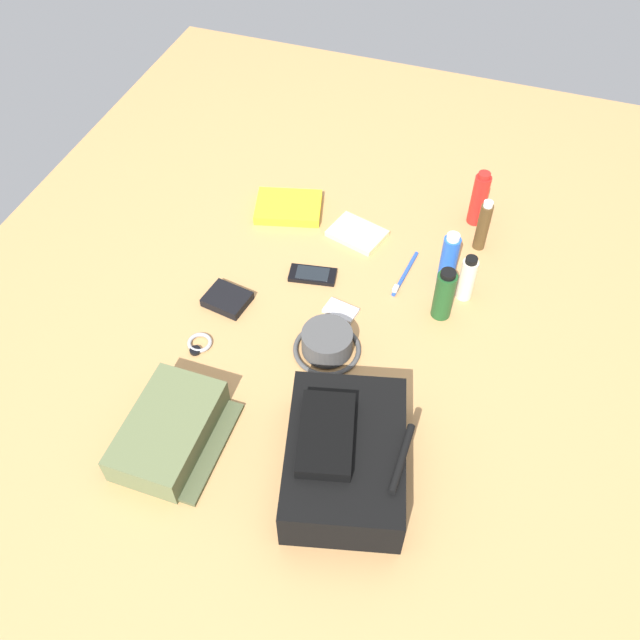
% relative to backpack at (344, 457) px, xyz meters
% --- Properties ---
extents(ground_plane, '(2.64, 2.02, 0.02)m').
position_rel_backpack_xyz_m(ground_plane, '(-0.36, -0.18, -0.07)').
color(ground_plane, '#B2814D').
rests_on(ground_plane, ground).
extents(backpack, '(0.40, 0.32, 0.15)m').
position_rel_backpack_xyz_m(backpack, '(0.00, 0.00, 0.00)').
color(backpack, black).
rests_on(backpack, ground_plane).
extents(toiletry_pouch, '(0.28, 0.21, 0.08)m').
position_rel_backpack_xyz_m(toiletry_pouch, '(0.05, -0.39, -0.03)').
color(toiletry_pouch, '#56603D').
rests_on(toiletry_pouch, ground_plane).
extents(bucket_hat, '(0.17, 0.17, 0.07)m').
position_rel_backpack_xyz_m(bucket_hat, '(-0.30, -0.14, -0.03)').
color(bucket_hat, '#424242').
rests_on(bucket_hat, ground_plane).
extents(sunscreen_spray, '(0.05, 0.05, 0.17)m').
position_rel_backpack_xyz_m(sunscreen_spray, '(-0.89, 0.12, 0.02)').
color(sunscreen_spray, red).
rests_on(sunscreen_spray, ground_plane).
extents(cologne_bottle, '(0.03, 0.03, 0.16)m').
position_rel_backpack_xyz_m(cologne_bottle, '(-0.79, 0.15, 0.02)').
color(cologne_bottle, '#473319').
rests_on(cologne_bottle, ground_plane).
extents(deodorant_spray, '(0.04, 0.04, 0.16)m').
position_rel_backpack_xyz_m(deodorant_spray, '(-0.63, 0.09, 0.02)').
color(deodorant_spray, blue).
rests_on(deodorant_spray, ground_plane).
extents(lotion_bottle, '(0.04, 0.04, 0.14)m').
position_rel_backpack_xyz_m(lotion_bottle, '(-0.59, 0.14, 0.00)').
color(lotion_bottle, beige).
rests_on(lotion_bottle, ground_plane).
extents(shampoo_bottle, '(0.05, 0.05, 0.15)m').
position_rel_backpack_xyz_m(shampoo_bottle, '(-0.51, 0.10, 0.01)').
color(shampoo_bottle, '#19471E').
rests_on(shampoo_bottle, ground_plane).
extents(paperback_novel, '(0.19, 0.22, 0.03)m').
position_rel_backpack_xyz_m(paperback_novel, '(-0.76, -0.41, -0.05)').
color(paperback_novel, yellow).
rests_on(paperback_novel, ground_plane).
extents(cell_phone, '(0.08, 0.13, 0.01)m').
position_rel_backpack_xyz_m(cell_phone, '(-0.53, -0.26, -0.06)').
color(cell_phone, black).
rests_on(cell_phone, ground_plane).
extents(media_player, '(0.07, 0.09, 0.01)m').
position_rel_backpack_xyz_m(media_player, '(-0.43, -0.15, -0.06)').
color(media_player, '#B7B7BC').
rests_on(media_player, ground_plane).
extents(wristwatch, '(0.07, 0.06, 0.01)m').
position_rel_backpack_xyz_m(wristwatch, '(-0.21, -0.45, -0.06)').
color(wristwatch, '#99999E').
rests_on(wristwatch, ground_plane).
extents(toothbrush, '(0.18, 0.03, 0.02)m').
position_rel_backpack_xyz_m(toothbrush, '(-0.61, -0.02, -0.06)').
color(toothbrush, blue).
rests_on(toothbrush, ground_plane).
extents(wallet, '(0.11, 0.12, 0.02)m').
position_rel_backpack_xyz_m(wallet, '(-0.37, -0.44, -0.05)').
color(wallet, black).
rests_on(wallet, ground_plane).
extents(notepad, '(0.15, 0.17, 0.02)m').
position_rel_backpack_xyz_m(notepad, '(-0.72, -0.19, -0.05)').
color(notepad, beige).
rests_on(notepad, ground_plane).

